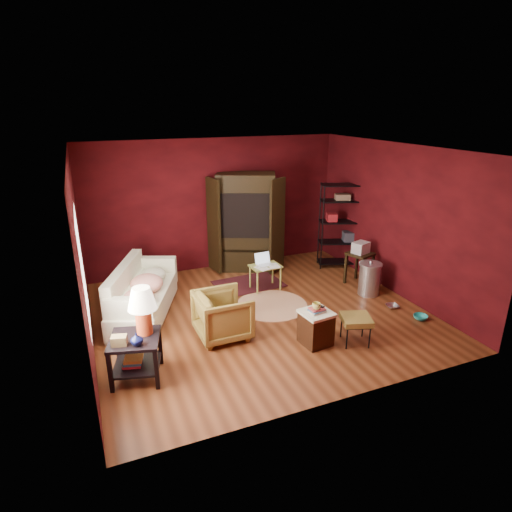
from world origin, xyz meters
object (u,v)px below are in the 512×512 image
at_px(wire_shelving, 341,222).
at_px(laptop_desk, 265,268).
at_px(sofa, 143,294).
at_px(tv_armoire, 246,221).
at_px(side_table, 139,325).
at_px(hamper, 316,327).
at_px(armchair, 223,313).

bearing_deg(wire_shelving, laptop_desk, -145.21).
height_order(sofa, tv_armoire, tv_armoire).
distance_m(laptop_desk, wire_shelving, 2.19).
relative_size(side_table, wire_shelving, 0.68).
distance_m(side_table, wire_shelving, 5.31).
relative_size(side_table, tv_armoire, 0.60).
height_order(sofa, laptop_desk, sofa).
relative_size(hamper, wire_shelving, 0.33).
relative_size(laptop_desk, tv_armoire, 0.34).
height_order(armchair, wire_shelving, wire_shelving).
relative_size(armchair, tv_armoire, 0.38).
bearing_deg(armchair, tv_armoire, -28.93).
bearing_deg(sofa, laptop_desk, -62.79).
bearing_deg(side_table, armchair, 22.43).
height_order(sofa, hamper, sofa).
bearing_deg(hamper, laptop_desk, 87.35).
distance_m(hamper, tv_armoire, 3.45).
relative_size(armchair, wire_shelving, 0.43).
relative_size(hamper, tv_armoire, 0.29).
distance_m(armchair, laptop_desk, 1.94).
height_order(side_table, wire_shelving, wire_shelving).
relative_size(laptop_desk, wire_shelving, 0.39).
distance_m(armchair, wire_shelving, 3.94).
xyz_separation_m(armchair, wire_shelving, (3.37, 1.94, 0.61)).
relative_size(tv_armoire, wire_shelving, 1.13).
bearing_deg(sofa, hamper, -108.52).
xyz_separation_m(tv_armoire, wire_shelving, (1.97, -0.66, -0.08)).
relative_size(sofa, hamper, 3.27).
xyz_separation_m(hamper, wire_shelving, (2.14, 2.69, 0.74)).
distance_m(sofa, side_table, 1.79).
distance_m(sofa, wire_shelving, 4.51).
bearing_deg(sofa, wire_shelving, -58.26).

